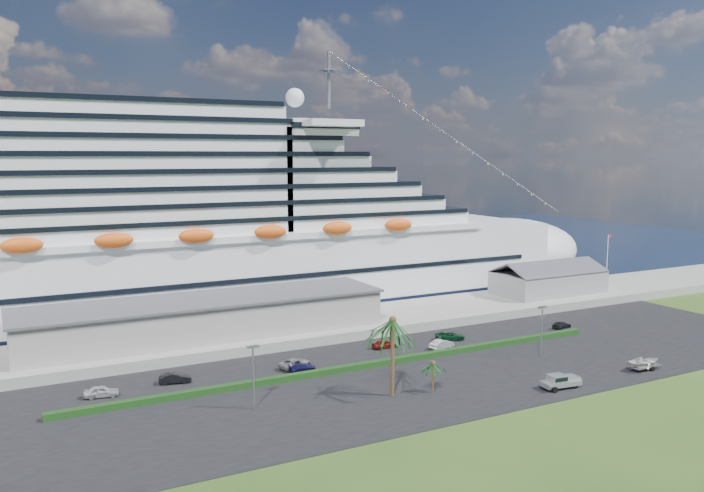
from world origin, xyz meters
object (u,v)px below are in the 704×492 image
cruise_ship (188,232)px  parked_car_3 (302,367)px  boat_trailer (645,362)px  pickup_truck (560,381)px

cruise_ship → parked_car_3: bearing=-83.6°
cruise_ship → parked_car_3: 47.94m
cruise_ship → boat_trailer: cruise_ship is taller
pickup_truck → parked_car_3: bearing=140.4°
cruise_ship → pickup_truck: bearing=-64.0°
parked_car_3 → boat_trailer: size_ratio=0.66×
cruise_ship → parked_car_3: (5.05, -44.92, -15.97)m
boat_trailer → cruise_ship: bearing=126.6°
parked_car_3 → boat_trailer: bearing=-115.5°
cruise_ship → pickup_truck: cruise_ship is taller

